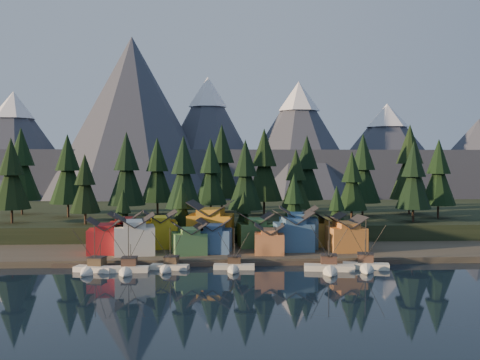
{
  "coord_description": "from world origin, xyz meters",
  "views": [
    {
      "loc": [
        -4.72,
        -106.85,
        24.03
      ],
      "look_at": [
        3.37,
        30.0,
        19.25
      ],
      "focal_mm": 40.0,
      "sensor_mm": 36.0,
      "label": 1
    }
  ],
  "objects": [
    {
      "name": "tree_hill_0",
      "position": [
        -62.0,
        52.0,
        19.68
      ],
      "size": [
        10.74,
        10.74,
        25.02
      ],
      "color": "#332319",
      "rests_on": "hillside"
    },
    {
      "name": "tree_hill_17",
      "position": [
        68.0,
        58.0,
        19.78
      ],
      "size": [
        10.82,
        10.82,
        25.21
      ],
      "color": "#332319",
      "rests_on": "hillside"
    },
    {
      "name": "tree_hill_1",
      "position": [
        -50.0,
        68.0,
        20.7
      ],
      "size": [
        11.54,
        11.54,
        26.89
      ],
      "color": "#332319",
      "rests_on": "hillside"
    },
    {
      "name": "tree_hill_3",
      "position": [
        -30.0,
        60.0,
        20.88
      ],
      "size": [
        11.68,
        11.68,
        27.22
      ],
      "color": "#332319",
      "rests_on": "hillside"
    },
    {
      "name": "tree_hill_10",
      "position": [
        30.0,
        80.0,
        20.93
      ],
      "size": [
        11.72,
        11.72,
        27.31
      ],
      "color": "#332319",
      "rests_on": "hillside"
    },
    {
      "name": "boat_2",
      "position": [
        -13.6,
        11.09,
        1.97
      ],
      "size": [
        9.06,
        9.55,
        10.28
      ],
      "rotation": [
        0.0,
        0.0,
        -0.2
      ],
      "color": "beige",
      "rests_on": "ground"
    },
    {
      "name": "tree_hill_11",
      "position": [
        38.0,
        50.0,
        17.56
      ],
      "size": [
        9.08,
        9.08,
        21.16
      ],
      "color": "#332319",
      "rests_on": "hillside"
    },
    {
      "name": "tree_shore_1",
      "position": [
        -12.0,
        40.0,
        10.9
      ],
      "size": [
        7.39,
        7.39,
        17.21
      ],
      "color": "#332319",
      "rests_on": "shore_strip"
    },
    {
      "name": "house_back_5",
      "position": [
        27.54,
        34.16,
        6.05
      ],
      "size": [
        7.96,
        8.05,
        8.67
      ],
      "rotation": [
        0.0,
        0.0,
        0.03
      ],
      "color": "#AA7F2B",
      "rests_on": "shore_strip"
    },
    {
      "name": "tree_hill_4",
      "position": [
        -22.0,
        75.0,
        20.32
      ],
      "size": [
        11.25,
        11.25,
        26.2
      ],
      "color": "#332319",
      "rests_on": "hillside"
    },
    {
      "name": "house_back_2",
      "position": [
        -4.15,
        33.52,
        7.84
      ],
      "size": [
        12.83,
        12.05,
        12.07
      ],
      "rotation": [
        0.0,
        0.0,
        -0.15
      ],
      "color": "orange",
      "rests_on": "shore_strip"
    },
    {
      "name": "tree_hill_8",
      "position": [
        14.0,
        72.0,
        21.98
      ],
      "size": [
        12.54,
        12.54,
        29.22
      ],
      "color": "#332319",
      "rests_on": "hillside"
    },
    {
      "name": "shore_strip",
      "position": [
        0.0,
        40.0,
        0.75
      ],
      "size": [
        400.0,
        50.0,
        1.5
      ],
      "primitive_type": "cube",
      "color": "#3E382D",
      "rests_on": "ground"
    },
    {
      "name": "boat_6",
      "position": [
        30.15,
        8.94,
        2.28
      ],
      "size": [
        10.87,
        11.39,
        12.05
      ],
      "rotation": [
        0.0,
        0.0,
        -0.24
      ],
      "color": "silver",
      "rests_on": "ground"
    },
    {
      "name": "hillside",
      "position": [
        0.0,
        90.0,
        3.0
      ],
      "size": [
        420.0,
        100.0,
        6.0
      ],
      "primitive_type": "cube",
      "color": "black",
      "rests_on": "ground"
    },
    {
      "name": "tree_shore_4",
      "position": [
        31.0,
        40.0,
        10.13
      ],
      "size": [
        6.78,
        6.78,
        15.8
      ],
      "color": "#332319",
      "rests_on": "shore_strip"
    },
    {
      "name": "tree_hill_5",
      "position": [
        -12.0,
        50.0,
        20.03
      ],
      "size": [
        11.02,
        11.02,
        25.67
      ],
      "color": "#332319",
      "rests_on": "hillside"
    },
    {
      "name": "boat_3",
      "position": [
        0.86,
        10.52,
        1.87
      ],
      "size": [
        9.56,
        10.27,
        10.18
      ],
      "rotation": [
        0.0,
        0.0,
        -0.09
      ],
      "color": "beige",
      "rests_on": "ground"
    },
    {
      "name": "house_front_4",
      "position": [
        10.04,
        22.14,
        5.3
      ],
      "size": [
        7.66,
        8.18,
        7.23
      ],
      "rotation": [
        0.0,
        0.0,
        -0.09
      ],
      "color": "#AD693D",
      "rests_on": "shore_strip"
    },
    {
      "name": "boat_0",
      "position": [
        -29.97,
        9.51,
        2.27
      ],
      "size": [
        9.16,
        9.75,
        11.29
      ],
      "rotation": [
        0.0,
        0.0,
        -0.25
      ],
      "color": "white",
      "rests_on": "ground"
    },
    {
      "name": "house_front_6",
      "position": [
        29.8,
        24.87,
        6.12
      ],
      "size": [
        9.35,
        8.9,
        8.79
      ],
      "rotation": [
        0.0,
        0.0,
        0.07
      ],
      "color": "#C57632",
      "rests_on": "shore_strip"
    },
    {
      "name": "mountain_ridge",
      "position": [
        -4.2,
        213.59,
        26.06
      ],
      "size": [
        560.0,
        190.0,
        90.0
      ],
      "color": "#4A4D5F",
      "rests_on": "ground"
    },
    {
      "name": "house_back_3",
      "position": [
        7.65,
        32.89,
        6.2
      ],
      "size": [
        9.42,
        8.53,
        8.95
      ],
      "rotation": [
        0.0,
        0.0,
        0.08
      ],
      "color": "#3C6B3A",
      "rests_on": "shore_strip"
    },
    {
      "name": "tree_hill_12",
      "position": [
        46.0,
        66.0,
        20.86
      ],
      "size": [
        11.66,
        11.66,
        27.17
      ],
      "color": "#332319",
      "rests_on": "hillside"
    },
    {
      "name": "tree_hill_2",
      "position": [
        -40.0,
        48.0,
        17.06
      ],
      "size": [
        8.69,
        8.69,
        20.24
      ],
      "color": "#332319",
      "rests_on": "hillside"
    },
    {
      "name": "dock",
      "position": [
        0.0,
        16.5,
        0.5
      ],
      "size": [
        80.0,
        4.0,
        1.0
      ],
      "primitive_type": "cube",
      "color": "#4E4037",
      "rests_on": "ground"
    },
    {
      "name": "house_back_0",
      "position": [
        -26.47,
        34.18,
        6.33
      ],
      "size": [
        8.89,
        8.57,
        9.21
      ],
      "rotation": [
        0.0,
        0.0,
        0.06
      ],
      "color": "#A31D19",
      "rests_on": "shore_strip"
    },
    {
      "name": "house_front_3",
      "position": [
        -3.27,
        24.99,
        5.86
      ],
      "size": [
        9.19,
        8.87,
        8.29
      ],
      "rotation": [
        0.0,
        0.0,
        -0.15
      ],
      "color": "#375682",
      "rests_on": "shore_strip"
    },
    {
      "name": "house_front_0",
      "position": [
        -29.79,
        25.01,
        6.05
      ],
      "size": [
        9.4,
        8.97,
        8.66
      ],
      "rotation": [
        0.0,
        0.0,
        0.1
      ],
      "color": "maroon",
      "rests_on": "shore_strip"
    },
    {
      "name": "tree_hill_7",
      "position": [
        6.0,
        48.0,
        19.37
      ],
      "size": [
        10.5,
        10.5,
        24.46
      ],
      "color": "#332319",
      "rests_on": "hillside"
    },
    {
      "name": "tree_hill_14",
      "position": [
        64.0,
        72.0,
        22.81
      ],
      "size": [
        13.2,
        13.2,
        30.75
      ],
      "color": "#332319",
      "rests_on": "hillside"
    },
    {
      "name": "house_front_5",
      "position": [
        16.7,
        26.72,
        6.7
      ],
      "size": [
        9.66,
        8.83,
        9.89
      ],
      "rotation": [
        0.0,
        0.0,
        0.03
      ],
      "color": "#395F88",
      "rests_on": "shore_strip"
    },
    {
      "name": "house_front_1",
      "position": [
        -22.72,
        23.58,
        6.64
      ],
      "size": [
        10.74,
        10.42,
        9.79
      ],
      "rotation": [
        0.0,
        0.0,
        0.15
      ],
      "color": "silver",
      "rests_on": "shore_strip"
    },
    {
      "name": "tree_shore_2",
      "position": [
        5.0,
        40.0,
        9.46
      ],
      "size": [
        6.26,
        6.26,
        14.59
      ],
      "color": "#332319",
      "rests_on": "shore_strip"
    },
    {
      "name": "tree_hill_9",
      "position": [
        22.0,
        55.0,
        17.94
      ],
      "size": [
        9.38,
        9.38,
        21.85
      ],
      "color": "#332319",
      "rests_on": "hillside"
    },
    {
      "name": "tree_shore_3",
      "position": [
        19.0,
        40.0,
        12.07
      ],
      "size": [
        8.31,
        8.31,
        19.35
      ],
      "color": "#332319",
      "rests_on": "shore_strip"
    },
    {
      "name": "tree_shore_0",
      "position": [
        -28.0,
        40.0,
        9.7
      ],
      "size": [
        6.45,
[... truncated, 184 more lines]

